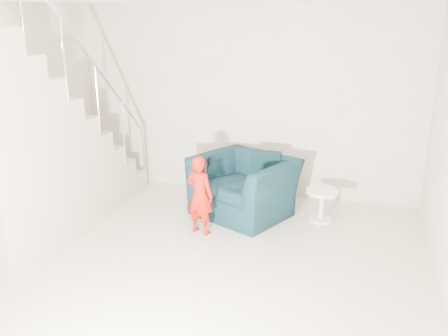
{
  "coord_description": "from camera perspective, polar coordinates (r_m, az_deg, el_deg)",
  "views": [
    {
      "loc": [
        1.63,
        -3.81,
        2.51
      ],
      "look_at": [
        0.15,
        1.2,
        0.85
      ],
      "focal_mm": 38.0,
      "sensor_mm": 36.0,
      "label": 1
    }
  ],
  "objects": [
    {
      "name": "throw",
      "position": [
        6.28,
        -2.14,
        -1.2
      ],
      "size": [
        0.05,
        0.47,
        0.52
      ],
      "primitive_type": "cube",
      "color": "black",
      "rests_on": "armchair"
    },
    {
      "name": "floor",
      "position": [
        4.85,
        -5.9,
        -13.67
      ],
      "size": [
        5.5,
        5.5,
        0.0
      ],
      "primitive_type": "plane",
      "color": "tan",
      "rests_on": "ground"
    },
    {
      "name": "armchair",
      "position": [
        6.27,
        2.46,
        -2.19
      ],
      "size": [
        1.52,
        1.45,
        0.78
      ],
      "primitive_type": "imported",
      "rotation": [
        0.0,
        0.0,
        -0.44
      ],
      "color": "black",
      "rests_on": "floor"
    },
    {
      "name": "staircase",
      "position": [
        5.89,
        -22.4,
        0.87
      ],
      "size": [
        1.02,
        3.03,
        3.62
      ],
      "color": "#ADA089",
      "rests_on": "floor"
    },
    {
      "name": "toddler",
      "position": [
        5.68,
        -2.94,
        -3.27
      ],
      "size": [
        0.41,
        0.32,
        0.98
      ],
      "primitive_type": "imported",
      "rotation": [
        0.0,
        0.0,
        2.87
      ],
      "color": "#AD1805",
      "rests_on": "floor"
    },
    {
      "name": "back_wall",
      "position": [
        6.86,
        2.5,
        7.88
      ],
      "size": [
        5.0,
        0.0,
        5.0
      ],
      "primitive_type": "plane",
      "rotation": [
        1.57,
        0.0,
        0.0
      ],
      "color": "#A89F89",
      "rests_on": "floor"
    },
    {
      "name": "cushion",
      "position": [
        6.38,
        5.06,
        0.37
      ],
      "size": [
        0.41,
        0.19,
        0.4
      ],
      "primitive_type": "cube",
      "rotation": [
        0.21,
        0.0,
        0.0
      ],
      "color": "black",
      "rests_on": "armchair"
    },
    {
      "name": "side_table",
      "position": [
        6.21,
        11.7,
        -3.8
      ],
      "size": [
        0.42,
        0.42,
        0.42
      ],
      "color": "silver",
      "rests_on": "floor"
    },
    {
      "name": "phone",
      "position": [
        5.51,
        -2.19,
        0.05
      ],
      "size": [
        0.03,
        0.05,
        0.1
      ],
      "primitive_type": "cube",
      "rotation": [
        0.0,
        0.0,
        0.12
      ],
      "color": "black",
      "rests_on": "toddler"
    }
  ]
}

